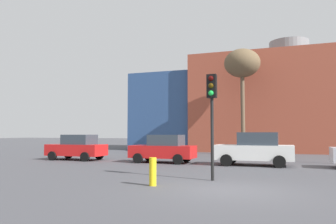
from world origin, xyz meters
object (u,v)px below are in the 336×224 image
Objects in this scene: parked_car_0 at (77,147)px; parked_car_1 at (164,149)px; parked_car_2 at (255,149)px; traffic_light_island at (212,102)px; bollard_yellow_0 at (153,172)px; bare_tree_0 at (242,65)px.

parked_car_1 is (6.15, 0.00, -0.00)m from parked_car_0.
parked_car_1 is at bearing 0.00° from parked_car_2.
parked_car_0 is 0.97× the size of traffic_light_island.
parked_car_0 is 11.50m from parked_car_2.
traffic_light_island reaches higher than bollard_yellow_0.
traffic_light_island is 16.35m from bare_tree_0.
parked_car_1 is at bearing -144.02° from traffic_light_island.
parked_car_2 is (11.50, 0.00, 0.07)m from parked_car_0.
parked_car_0 is 0.44× the size of bare_tree_0.
parked_car_0 and parked_car_1 have the same top height.
bare_tree_0 reaches higher than traffic_light_island.
bare_tree_0 is (3.63, 9.17, 6.68)m from parked_car_1.
parked_car_2 is 11.44m from bare_tree_0.
traffic_light_island is at bearing 148.25° from parked_car_0.
parked_car_2 reaches higher than bollard_yellow_0.
traffic_light_island is 3.51m from bollard_yellow_0.
bollard_yellow_0 is (-0.90, -17.57, -7.04)m from bare_tree_0.
bare_tree_0 is (-1.72, 9.17, 6.61)m from parked_car_2.
bare_tree_0 is 18.95m from bollard_yellow_0.
parked_car_0 is 12.55m from traffic_light_island.
bare_tree_0 is at bearing -136.85° from parked_car_0.
bollard_yellow_0 is (-1.63, -1.89, -2.47)m from traffic_light_island.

